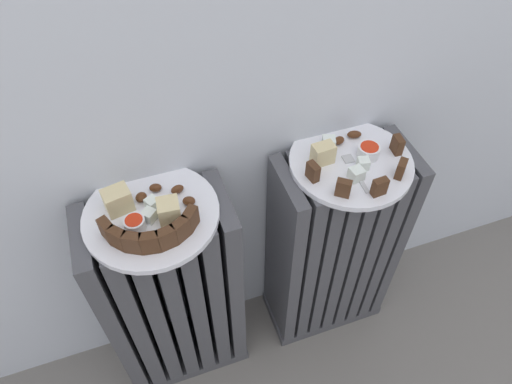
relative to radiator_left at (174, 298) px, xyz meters
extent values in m
cube|color=#47474C|center=(0.00, 0.00, -0.28)|extent=(0.30, 0.16, 0.03)
cube|color=#47474C|center=(-0.13, 0.00, 0.02)|extent=(0.03, 0.16, 0.56)
cube|color=#47474C|center=(-0.09, 0.00, 0.02)|extent=(0.03, 0.16, 0.56)
cube|color=#47474C|center=(-0.04, 0.00, 0.02)|extent=(0.03, 0.16, 0.56)
cube|color=#47474C|center=(0.00, 0.00, 0.02)|extent=(0.03, 0.16, 0.56)
cube|color=#47474C|center=(0.04, 0.00, 0.02)|extent=(0.03, 0.16, 0.56)
cube|color=#47474C|center=(0.09, 0.00, 0.02)|extent=(0.03, 0.16, 0.56)
cube|color=#47474C|center=(0.13, 0.00, 0.02)|extent=(0.03, 0.16, 0.56)
cube|color=#47474C|center=(0.40, 0.00, -0.28)|extent=(0.30, 0.16, 0.03)
cube|color=#47474C|center=(0.27, 0.00, 0.02)|extent=(0.03, 0.16, 0.56)
cube|color=#47474C|center=(0.31, 0.00, 0.02)|extent=(0.03, 0.16, 0.56)
cube|color=#47474C|center=(0.35, 0.00, 0.02)|extent=(0.03, 0.16, 0.56)
cube|color=#47474C|center=(0.38, 0.00, 0.02)|extent=(0.03, 0.16, 0.56)
cube|color=#47474C|center=(0.42, 0.00, 0.02)|extent=(0.03, 0.16, 0.56)
cube|color=#47474C|center=(0.46, 0.00, 0.02)|extent=(0.03, 0.16, 0.56)
cube|color=#47474C|center=(0.50, 0.00, 0.02)|extent=(0.03, 0.16, 0.56)
cube|color=#47474C|center=(0.54, 0.00, 0.02)|extent=(0.03, 0.16, 0.56)
cylinder|color=white|center=(0.00, 0.00, 0.31)|extent=(0.25, 0.25, 0.01)
cylinder|color=white|center=(0.40, 0.00, 0.31)|extent=(0.25, 0.25, 0.01)
cube|color=#472B19|center=(-0.08, -0.03, 0.33)|extent=(0.03, 0.04, 0.04)
cube|color=#472B19|center=(-0.06, -0.06, 0.33)|extent=(0.03, 0.03, 0.04)
cube|color=#472B19|center=(-0.04, -0.07, 0.33)|extent=(0.04, 0.03, 0.04)
cube|color=#472B19|center=(-0.01, -0.08, 0.33)|extent=(0.03, 0.02, 0.04)
cube|color=#472B19|center=(0.01, -0.08, 0.33)|extent=(0.03, 0.02, 0.04)
cube|color=#472B19|center=(0.04, -0.07, 0.33)|extent=(0.04, 0.03, 0.04)
cube|color=#472B19|center=(0.06, -0.05, 0.33)|extent=(0.03, 0.03, 0.04)
cube|color=beige|center=(0.03, -0.03, 0.34)|extent=(0.04, 0.04, 0.05)
cube|color=beige|center=(-0.05, 0.03, 0.34)|extent=(0.05, 0.05, 0.05)
cube|color=white|center=(0.01, 0.01, 0.32)|extent=(0.03, 0.03, 0.02)
cube|color=white|center=(0.00, -0.01, 0.32)|extent=(0.03, 0.03, 0.02)
ellipsoid|color=#4C2814|center=(0.07, 0.00, 0.32)|extent=(0.03, 0.02, 0.02)
ellipsoid|color=#4C2814|center=(0.06, 0.03, 0.32)|extent=(0.03, 0.02, 0.02)
ellipsoid|color=#4C2814|center=(0.02, 0.05, 0.32)|extent=(0.03, 0.02, 0.02)
ellipsoid|color=#4C2814|center=(-0.01, 0.04, 0.32)|extent=(0.03, 0.03, 0.01)
cylinder|color=white|center=(-0.03, -0.03, 0.32)|extent=(0.04, 0.04, 0.02)
cylinder|color=red|center=(-0.03, -0.03, 0.33)|extent=(0.03, 0.03, 0.01)
cube|color=#472B19|center=(0.31, -0.02, 0.33)|extent=(0.02, 0.03, 0.04)
cube|color=#472B19|center=(0.34, -0.08, 0.33)|extent=(0.03, 0.03, 0.04)
cube|color=#472B19|center=(0.41, -0.10, 0.33)|extent=(0.03, 0.02, 0.04)
cube|color=#472B19|center=(0.47, -0.07, 0.33)|extent=(0.03, 0.03, 0.04)
cube|color=#472B19|center=(0.50, -0.01, 0.33)|extent=(0.02, 0.03, 0.04)
cube|color=beige|center=(0.35, 0.02, 0.33)|extent=(0.04, 0.03, 0.04)
cube|color=white|center=(0.39, -0.05, 0.33)|extent=(0.03, 0.03, 0.02)
cube|color=white|center=(0.41, -0.02, 0.32)|extent=(0.03, 0.03, 0.02)
cube|color=white|center=(0.37, 0.05, 0.33)|extent=(0.03, 0.03, 0.03)
ellipsoid|color=#4C2814|center=(0.40, 0.05, 0.32)|extent=(0.03, 0.02, 0.02)
ellipsoid|color=#4C2814|center=(0.44, 0.06, 0.32)|extent=(0.03, 0.02, 0.02)
cylinder|color=white|center=(0.44, 0.00, 0.33)|extent=(0.04, 0.04, 0.02)
cylinder|color=red|center=(0.44, 0.00, 0.33)|extent=(0.04, 0.04, 0.01)
cube|color=#B7B7BC|center=(0.39, -0.05, 0.31)|extent=(0.01, 0.07, 0.00)
cube|color=#B7B7BC|center=(0.40, 0.00, 0.31)|extent=(0.02, 0.02, 0.00)
camera|label=1|loc=(0.00, -0.56, 0.97)|focal=33.01mm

